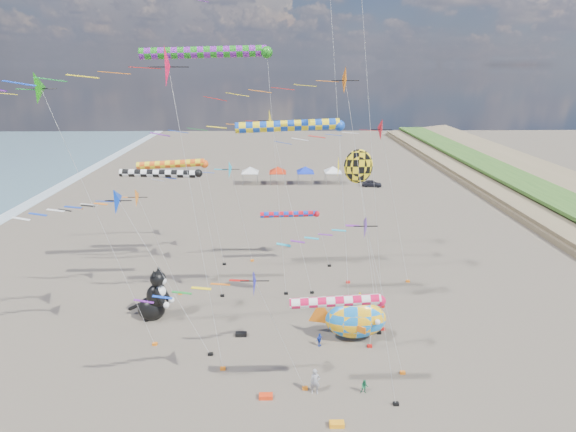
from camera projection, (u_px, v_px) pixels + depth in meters
The scene contains 28 objects.
delta_kite_0 at pixel (120, 207), 29.84m from camera, with size 11.26×2.02×13.02m.
delta_kite_1 at pixel (335, 85), 30.62m from camera, with size 12.07×2.06×20.80m.
delta_kite_2 at pixel (214, 172), 46.51m from camera, with size 10.44×2.04×11.48m.
delta_kite_4 at pixel (129, 198), 39.50m from camera, with size 9.37×1.88×10.84m.
delta_kite_5 at pixel (48, 91), 28.70m from camera, with size 11.21×2.21×20.47m.
delta_kite_6 at pixel (139, 71), 25.49m from camera, with size 13.36×2.61×21.96m.
delta_kite_7 at pixel (248, 125), 37.61m from camera, with size 14.17×2.28×17.34m.
delta_kite_9 at pixel (359, 229), 28.08m from camera, with size 8.02×1.68×12.17m.
delta_kite_10 at pixel (368, 134), 40.20m from camera, with size 12.90×2.26×16.26m.
delta_kite_11 at pixel (230, 279), 27.39m from camera, with size 10.43×1.90×9.57m.
windsock_0 at pixel (164, 174), 38.35m from camera, with size 8.30×0.71×12.23m.
windsock_1 at pixel (292, 214), 46.53m from camera, with size 7.53×0.65×6.33m.
windsock_2 at pixel (175, 165), 45.26m from camera, with size 8.46×0.82×11.60m.
windsock_3 at pixel (210, 53), 35.61m from camera, with size 11.67×0.93×22.10m.
windsock_4 at pixel (293, 127), 33.25m from camera, with size 9.39×0.84×16.82m.
windsock_5 at pixel (341, 302), 26.26m from camera, with size 7.00×0.66×7.89m.
angelfish_kite at pixel (356, 168), 33.96m from camera, with size 3.74×3.02×14.72m.
cat_inflatable at pixel (153, 293), 37.95m from camera, with size 3.54×1.77×4.77m, color black, non-canonical shape.
fish_inflatable at pixel (355, 319), 34.97m from camera, with size 6.45×3.09×4.29m.
person_adult at pixel (315, 382), 29.51m from camera, with size 0.66×0.43×1.81m, color #919199.
child_green at pixel (364, 387), 29.64m from camera, with size 0.49×0.38×1.01m, color #1C6E43.
child_blue at pixel (319, 340), 34.63m from camera, with size 0.64×0.27×1.10m, color #213FB3.
kite_bag_0 at pixel (335, 301), 41.06m from camera, with size 0.90×0.44×0.30m, color #122EB4.
kite_bag_1 at pixel (241, 334), 36.03m from camera, with size 0.90×0.44×0.30m, color black.
kite_bag_2 at pixel (337, 424), 27.01m from camera, with size 0.90×0.44×0.30m, color #FF9D15.
kite_bag_3 at pixel (266, 396), 29.29m from camera, with size 0.90×0.44×0.30m, color red.
tent_row at pixel (292, 167), 80.94m from camera, with size 19.20×4.20×3.80m.
parked_car at pixel (372, 183), 80.15m from camera, with size 1.40×3.49×1.19m, color #26262D.
Camera 1 is at (-0.85, -19.48, 20.68)m, focal length 28.00 mm.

